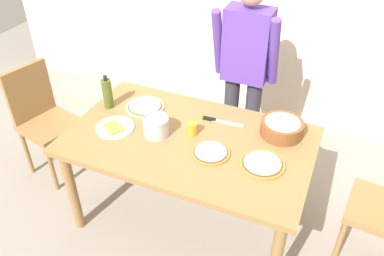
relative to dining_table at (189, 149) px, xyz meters
The scene contains 13 objects.
ground 0.67m from the dining_table, ahead, with size 8.00×8.00×0.00m, color gray.
dining_table is the anchor object (origin of this frame).
person_cook 0.81m from the dining_table, 79.69° to the left, with size 0.49×0.25×1.62m.
chair_wooden_left 1.33m from the dining_table, behind, with size 0.48×0.48×0.95m.
pizza_raw_on_board 0.50m from the dining_table, 154.62° to the left, with size 0.28×0.28×0.02m.
pizza_cooked_on_tray 0.52m from the dining_table, ahead, with size 0.28×0.28×0.02m.
pizza_second_cooked 0.23m from the dining_table, 25.27° to the right, with size 0.25×0.25×0.02m.
plate_with_slice 0.52m from the dining_table, 168.98° to the right, with size 0.26×0.26×0.02m.
popcorn_bowl 0.63m from the dining_table, 27.52° to the left, with size 0.28×0.28×0.11m.
olive_oil_bottle 0.73m from the dining_table, behind, with size 0.07×0.07×0.26m.
steel_pot 0.27m from the dining_table, 169.16° to the right, with size 0.17×0.17×0.13m.
cup_orange 0.14m from the dining_table, 94.89° to the left, with size 0.07×0.07×0.09m, color orange.
chef_knife 0.29m from the dining_table, 66.58° to the left, with size 0.29×0.05×0.02m.
Camera 1 is at (0.82, -1.85, 2.33)m, focal length 36.59 mm.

